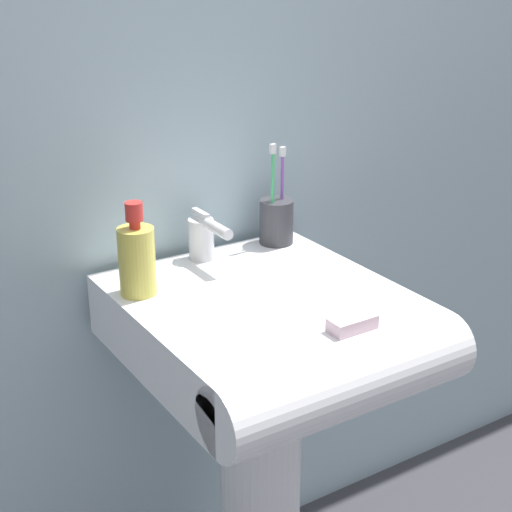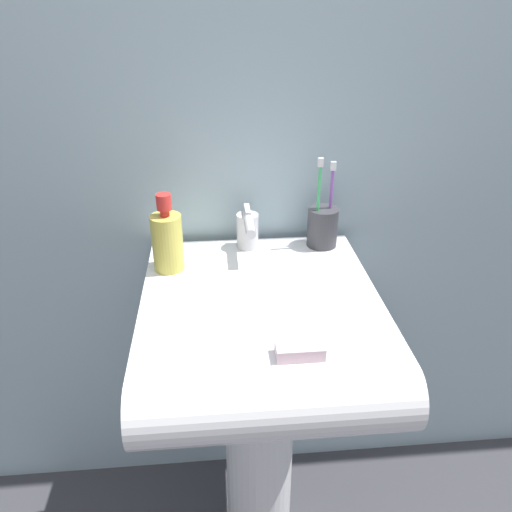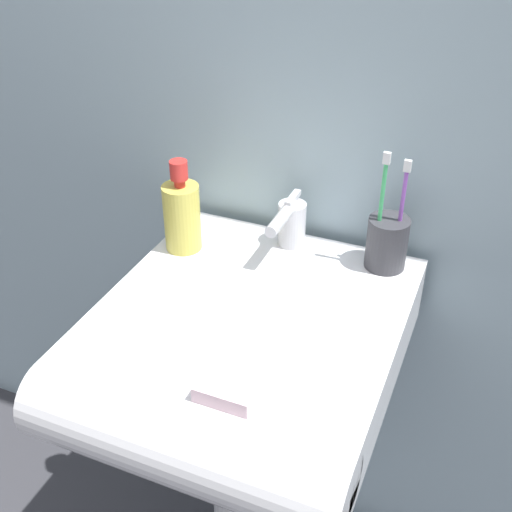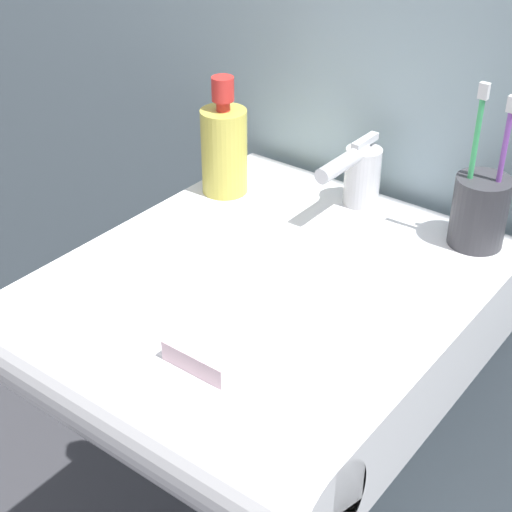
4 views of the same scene
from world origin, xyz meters
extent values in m
cube|color=#9EB7C1|center=(0.00, 0.30, 1.20)|extent=(5.00, 0.05, 2.40)
cylinder|color=white|center=(0.00, 0.00, 0.34)|extent=(0.17, 0.17, 0.69)
cube|color=white|center=(0.00, 0.00, 0.75)|extent=(0.48, 0.50, 0.12)
cylinder|color=white|center=(0.00, -0.25, 0.75)|extent=(0.48, 0.12, 0.12)
cylinder|color=silver|center=(-0.01, 0.21, 0.85)|extent=(0.05, 0.05, 0.08)
cylinder|color=silver|center=(-0.01, 0.15, 0.89)|extent=(0.02, 0.11, 0.02)
cube|color=silver|center=(-0.01, 0.21, 0.91)|extent=(0.01, 0.06, 0.01)
cylinder|color=#38383D|center=(0.17, 0.20, 0.86)|extent=(0.07, 0.07, 0.10)
cylinder|color=#3FB266|center=(0.15, 0.19, 0.92)|extent=(0.01, 0.01, 0.19)
cube|color=white|center=(0.15, 0.19, 1.02)|extent=(0.01, 0.01, 0.02)
cylinder|color=purple|center=(0.19, 0.21, 0.91)|extent=(0.01, 0.01, 0.17)
cube|color=white|center=(0.19, 0.21, 1.01)|extent=(0.01, 0.01, 0.02)
cylinder|color=gold|center=(-0.19, 0.12, 0.87)|extent=(0.07, 0.07, 0.13)
cylinder|color=red|center=(-0.19, 0.12, 0.94)|extent=(0.02, 0.02, 0.01)
cylinder|color=red|center=(-0.19, 0.12, 0.97)|extent=(0.03, 0.03, 0.03)
cube|color=silver|center=(0.05, -0.21, 0.82)|extent=(0.08, 0.04, 0.02)
camera|label=1|loc=(-0.71, -1.11, 1.41)|focal=55.00mm
camera|label=2|loc=(-0.09, -0.86, 1.36)|focal=35.00mm
camera|label=3|loc=(0.33, -0.77, 1.45)|focal=45.00mm
camera|label=4|loc=(0.48, -0.69, 1.35)|focal=55.00mm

